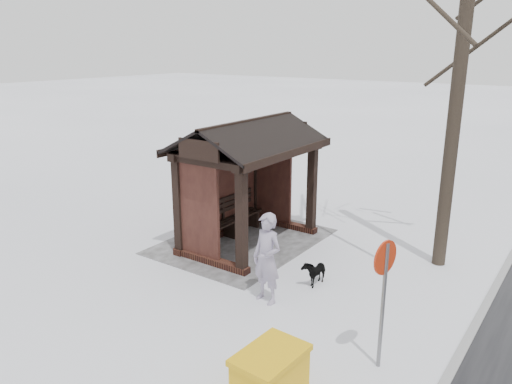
% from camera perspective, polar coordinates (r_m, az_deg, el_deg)
% --- Properties ---
extents(ground, '(120.00, 120.00, 0.00)m').
position_cam_1_polar(ground, '(12.50, -0.78, -5.87)').
color(ground, white).
rests_on(ground, ground).
extents(kerb, '(120.00, 0.15, 0.06)m').
position_cam_1_polar(kerb, '(10.55, 24.74, -11.82)').
color(kerb, gray).
rests_on(kerb, ground).
extents(trampled_patch, '(4.20, 3.20, 0.02)m').
position_cam_1_polar(trampled_patch, '(12.60, -1.51, -5.64)').
color(trampled_patch, '#95959B').
rests_on(trampled_patch, ground).
extents(bus_shelter, '(3.60, 2.40, 3.09)m').
position_cam_1_polar(bus_shelter, '(11.94, -1.43, 3.96)').
color(bus_shelter, '#371914').
rests_on(bus_shelter, ground).
extents(pedestrian, '(0.53, 0.71, 1.77)m').
position_cam_1_polar(pedestrian, '(9.46, 1.27, -7.60)').
color(pedestrian, '#9A90A9').
rests_on(pedestrian, ground).
extents(dog, '(0.65, 0.30, 0.55)m').
position_cam_1_polar(dog, '(10.45, 6.70, -8.97)').
color(dog, black).
rests_on(dog, ground).
extents(grit_bin, '(1.06, 0.75, 0.79)m').
position_cam_1_polar(grit_bin, '(7.22, 1.64, -20.38)').
color(grit_bin, '#E1A80D').
rests_on(grit_bin, ground).
extents(road_sign, '(0.52, 0.15, 2.06)m').
position_cam_1_polar(road_sign, '(7.58, 14.42, -9.27)').
color(road_sign, slate).
rests_on(road_sign, ground).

